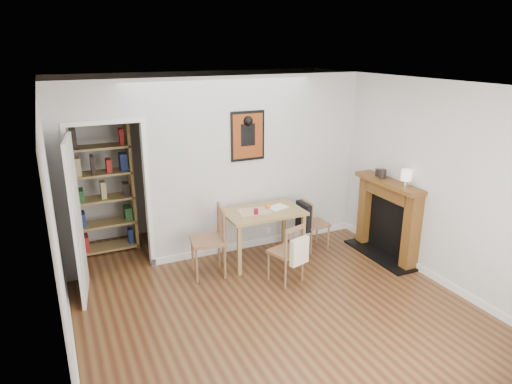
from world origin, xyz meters
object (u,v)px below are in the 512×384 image
bookshelf (103,186)px  ceramic_jar_b (378,172)px  mantel_lamp (406,176)px  dining_table (263,217)px  ceramic_jar_a (383,174)px  red_glass (256,212)px  fireplace (388,216)px  chair_left (208,241)px  chair_front (286,252)px  orange_fruit (268,206)px  notebook (277,207)px  chair_right (314,224)px

bookshelf → ceramic_jar_b: bookshelf is taller
mantel_lamp → dining_table: bearing=151.5°
bookshelf → ceramic_jar_a: size_ratio=15.78×
bookshelf → red_glass: 2.32m
fireplace → dining_table: bearing=160.1°
chair_left → fireplace: 2.65m
dining_table → chair_left: (-0.87, -0.10, -0.18)m
bookshelf → chair_left: bearing=-51.0°
dining_table → mantel_lamp: size_ratio=4.71×
chair_front → ceramic_jar_a: 1.88m
orange_fruit → mantel_lamp: 1.95m
chair_front → mantel_lamp: bearing=-7.4°
fireplace → orange_fruit: 1.77m
chair_left → chair_front: 1.07m
bookshelf → notebook: bearing=-29.6°
chair_left → ceramic_jar_a: 2.68m
chair_front → notebook: 0.85m
chair_right → notebook: 0.71m
fireplace → red_glass: size_ratio=15.25×
dining_table → red_glass: red_glass is taller
chair_right → bookshelf: bookshelf is taller
bookshelf → notebook: bookshelf is taller
bookshelf → fireplace: size_ratio=1.65×
notebook → ceramic_jar_b: bearing=-14.7°
red_glass → ceramic_jar_b: bearing=-8.1°
notebook → mantel_lamp: (1.46, -0.95, 0.54)m
dining_table → fireplace: (1.73, -0.62, -0.05)m
chair_left → chair_front: size_ratio=1.19×
dining_table → red_glass: 0.22m
ceramic_jar_a → dining_table: bearing=164.1°
red_glass → orange_fruit: bearing=30.1°
dining_table → ceramic_jar_a: 1.83m
chair_right → notebook: chair_right is taller
chair_left → red_glass: chair_left is taller
notebook → orange_fruit: bearing=169.5°
bookshelf → fireplace: (3.73, -1.92, -0.40)m
orange_fruit → ceramic_jar_a: 1.72m
orange_fruit → notebook: orange_fruit is taller
chair_right → mantel_lamp: size_ratio=3.39×
fireplace → ceramic_jar_a: bearing=108.3°
chair_left → fireplace: fireplace is taller
chair_left → notebook: 1.15m
dining_table → ceramic_jar_a: size_ratio=8.53×
chair_right → fireplace: (0.87, -0.63, 0.20)m
chair_left → red_glass: (0.72, 0.00, 0.31)m
chair_left → mantel_lamp: bearing=-17.9°
red_glass → notebook: bearing=16.8°
bookshelf → orange_fruit: bearing=-30.7°
fireplace → chair_front: bearing=-177.3°
chair_right → red_glass: red_glass is taller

